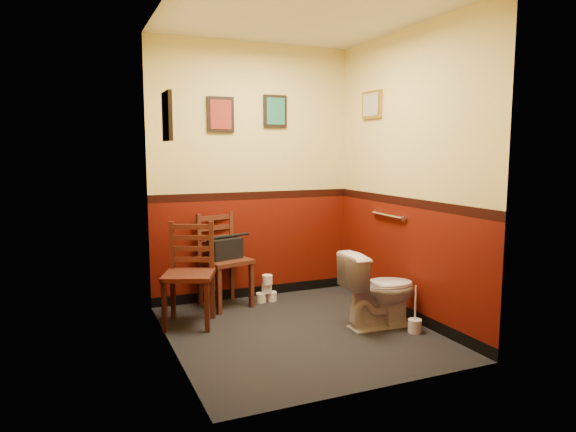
# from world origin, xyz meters

# --- Properties ---
(floor) EXTENTS (2.20, 2.40, 0.00)m
(floor) POSITION_xyz_m (0.00, 0.00, 0.00)
(floor) COLOR black
(floor) RESTS_ON ground
(ceiling) EXTENTS (2.20, 2.40, 0.00)m
(ceiling) POSITION_xyz_m (0.00, 0.00, 2.70)
(ceiling) COLOR silver
(ceiling) RESTS_ON ground
(wall_back) EXTENTS (2.20, 0.00, 2.70)m
(wall_back) POSITION_xyz_m (0.00, 1.20, 1.35)
(wall_back) COLOR #520E05
(wall_back) RESTS_ON ground
(wall_front) EXTENTS (2.20, 0.00, 2.70)m
(wall_front) POSITION_xyz_m (0.00, -1.20, 1.35)
(wall_front) COLOR #520E05
(wall_front) RESTS_ON ground
(wall_left) EXTENTS (0.00, 2.40, 2.70)m
(wall_left) POSITION_xyz_m (-1.10, 0.00, 1.35)
(wall_left) COLOR #520E05
(wall_left) RESTS_ON ground
(wall_right) EXTENTS (0.00, 2.40, 2.70)m
(wall_right) POSITION_xyz_m (1.10, 0.00, 1.35)
(wall_right) COLOR #520E05
(wall_right) RESTS_ON ground
(grab_bar) EXTENTS (0.05, 0.56, 0.06)m
(grab_bar) POSITION_xyz_m (1.07, 0.25, 0.95)
(grab_bar) COLOR silver
(grab_bar) RESTS_ON wall_right
(framed_print_back_a) EXTENTS (0.28, 0.04, 0.36)m
(framed_print_back_a) POSITION_xyz_m (-0.35, 1.18, 1.95)
(framed_print_back_a) COLOR black
(framed_print_back_a) RESTS_ON wall_back
(framed_print_back_b) EXTENTS (0.26, 0.04, 0.34)m
(framed_print_back_b) POSITION_xyz_m (0.25, 1.18, 2.00)
(framed_print_back_b) COLOR black
(framed_print_back_b) RESTS_ON wall_back
(framed_print_left) EXTENTS (0.04, 0.30, 0.38)m
(framed_print_left) POSITION_xyz_m (-1.08, 0.10, 1.85)
(framed_print_left) COLOR black
(framed_print_left) RESTS_ON wall_left
(framed_print_right) EXTENTS (0.04, 0.34, 0.28)m
(framed_print_right) POSITION_xyz_m (1.08, 0.60, 2.05)
(framed_print_right) COLOR olive
(framed_print_right) RESTS_ON wall_right
(toilet) EXTENTS (0.71, 0.41, 0.68)m
(toilet) POSITION_xyz_m (0.72, -0.16, 0.34)
(toilet) COLOR white
(toilet) RESTS_ON floor
(toilet_brush) EXTENTS (0.12, 0.12, 0.43)m
(toilet_brush) POSITION_xyz_m (0.92, -0.42, 0.07)
(toilet_brush) COLOR silver
(toilet_brush) RESTS_ON floor
(chair_left) EXTENTS (0.57, 0.57, 0.93)m
(chair_left) POSITION_xyz_m (-0.83, 0.59, 0.47)
(chair_left) COLOR #5B291B
(chair_left) RESTS_ON floor
(chair_right) EXTENTS (0.54, 0.54, 0.95)m
(chair_right) POSITION_xyz_m (-0.40, 1.02, 0.48)
(chair_right) COLOR #5B291B
(chair_right) RESTS_ON floor
(handbag) EXTENTS (0.37, 0.26, 0.24)m
(handbag) POSITION_xyz_m (-0.38, 0.97, 0.60)
(handbag) COLOR black
(handbag) RESTS_ON chair_right
(tp_stack) EXTENTS (0.23, 0.14, 0.29)m
(tp_stack) POSITION_xyz_m (0.06, 0.95, 0.12)
(tp_stack) COLOR silver
(tp_stack) RESTS_ON floor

